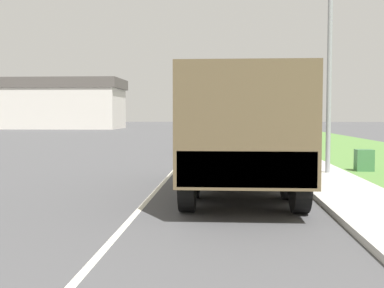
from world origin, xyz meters
The scene contains 10 objects.
ground_plane centered at (0.00, 40.00, 0.00)m, with size 180.00×180.00×0.00m, color #4C4C4F.
lane_centre_stripe centered at (0.00, 40.00, 0.00)m, with size 0.12×120.00×0.00m.
sidewalk_right centered at (4.50, 40.00, 0.06)m, with size 1.80×120.00×0.12m.
grass_strip_right centered at (8.90, 40.00, 0.01)m, with size 7.00×120.00×0.02m.
military_truck centered at (2.01, 11.80, 1.59)m, with size 2.41×6.85×2.75m.
car_nearest_ahead centered at (1.45, 23.88, 0.69)m, with size 1.76×3.95×1.53m.
car_second_ahead centered at (1.44, 36.84, 0.64)m, with size 1.72×4.89×1.40m.
lamp_post centered at (4.57, 15.13, 4.95)m, with size 1.69×0.24×8.27m.
utility_box centered at (6.20, 16.47, 0.37)m, with size 0.55×0.45×0.70m.
building_distant centered at (-20.73, 64.22, 3.37)m, with size 17.66×8.63×6.66m.
Camera 1 is at (1.62, 0.58, 1.84)m, focal length 45.00 mm.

